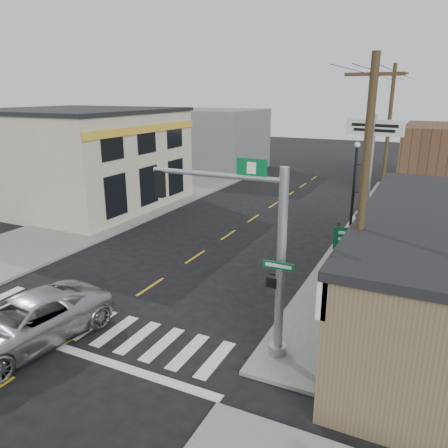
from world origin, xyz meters
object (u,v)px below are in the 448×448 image
at_px(lamp_post, 355,188).
at_px(dance_center_sign, 373,145).
at_px(utility_pole_far, 387,139).
at_px(traffic_signal_pole, 258,241).
at_px(guide_sign, 353,246).
at_px(bare_tree, 376,225).
at_px(utility_pole_near, 361,211).
at_px(suv, 26,323).
at_px(fire_hydrant, 341,282).

height_order(lamp_post, dance_center_sign, dance_center_sign).
bearing_deg(utility_pole_far, dance_center_sign, -95.07).
bearing_deg(traffic_signal_pole, guide_sign, 73.05).
bearing_deg(bare_tree, utility_pole_near, -93.84).
xyz_separation_m(dance_center_sign, utility_pole_near, (1.42, -12.62, -0.53)).
bearing_deg(suv, utility_pole_near, 31.53).
xyz_separation_m(traffic_signal_pole, utility_pole_near, (2.73, 1.27, 0.97)).
distance_m(suv, utility_pole_far, 24.41).
xyz_separation_m(guide_sign, bare_tree, (1.05, -2.13, 1.68)).
xyz_separation_m(lamp_post, bare_tree, (1.97, -7.35, 0.26)).
bearing_deg(suv, traffic_signal_pole, 30.83).
height_order(guide_sign, dance_center_sign, dance_center_sign).
distance_m(lamp_post, dance_center_sign, 3.22).
relative_size(suv, bare_tree, 1.31).
relative_size(guide_sign, bare_tree, 0.63).
xyz_separation_m(traffic_signal_pole, lamp_post, (0.95, 11.34, -0.43)).
bearing_deg(utility_pole_far, lamp_post, -96.96).
bearing_deg(guide_sign, suv, -141.38).
xyz_separation_m(traffic_signal_pole, bare_tree, (2.92, 3.99, -0.17)).
bearing_deg(dance_center_sign, utility_pole_far, 102.06).
bearing_deg(bare_tree, suv, -145.28).
bearing_deg(fire_hydrant, dance_center_sign, 91.84).
relative_size(dance_center_sign, bare_tree, 1.55).
relative_size(fire_hydrant, lamp_post, 0.11).
bearing_deg(bare_tree, dance_center_sign, 99.21).
bearing_deg(lamp_post, suv, -104.99).
bearing_deg(bare_tree, traffic_signal_pole, -126.15).
bearing_deg(traffic_signal_pole, dance_center_sign, 84.61).
height_order(guide_sign, lamp_post, lamp_post).
bearing_deg(guide_sign, dance_center_sign, 87.33).
relative_size(suv, fire_hydrant, 9.11).
bearing_deg(bare_tree, fire_hydrant, 128.89).
xyz_separation_m(traffic_signal_pole, guide_sign, (1.87, 6.12, -1.85)).
distance_m(lamp_post, utility_pole_far, 8.39).
height_order(suv, fire_hydrant, suv).
bearing_deg(dance_center_sign, suv, -102.33).
height_order(lamp_post, utility_pole_far, utility_pole_far).
distance_m(fire_hydrant, dance_center_sign, 9.55).
height_order(utility_pole_near, utility_pole_far, utility_pole_far).
bearing_deg(utility_pole_near, guide_sign, 99.44).
xyz_separation_m(guide_sign, utility_pole_near, (0.87, -4.85, 2.82)).
distance_m(dance_center_sign, bare_tree, 10.17).
height_order(fire_hydrant, dance_center_sign, dance_center_sign).
bearing_deg(lamp_post, utility_pole_far, 100.35).
xyz_separation_m(guide_sign, lamp_post, (-0.92, 5.22, 1.42)).
height_order(traffic_signal_pole, guide_sign, traffic_signal_pole).
distance_m(fire_hydrant, lamp_post, 6.41).
relative_size(traffic_signal_pole, fire_hydrant, 9.68).
relative_size(traffic_signal_pole, bare_tree, 1.39).
bearing_deg(traffic_signal_pole, fire_hydrant, 74.43).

